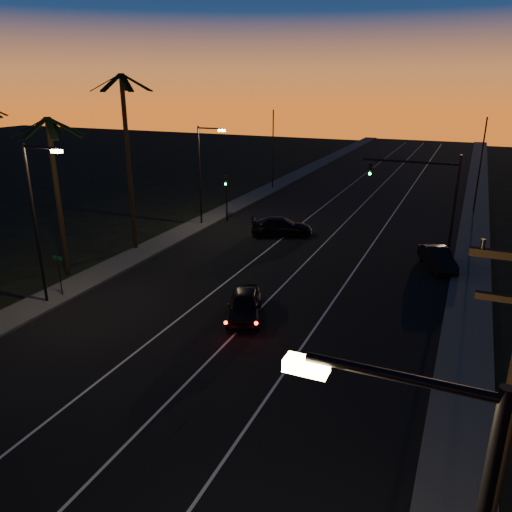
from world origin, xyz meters
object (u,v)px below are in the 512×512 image
at_px(signal_mast, 424,183).
at_px(cross_car, 281,226).
at_px(lead_car, 244,305).
at_px(utility_pole, 502,447).
at_px(right_car, 437,258).

xyz_separation_m(signal_mast, cross_car, (-10.56, -2.12, -4.04)).
bearing_deg(cross_car, lead_car, -76.66).
height_order(utility_pole, cross_car, utility_pole).
relative_size(signal_mast, lead_car, 1.39).
bearing_deg(lead_car, utility_pole, -48.25).
height_order(utility_pole, right_car, utility_pole).
bearing_deg(utility_pole, signal_mast, 98.47).
height_order(lead_car, cross_car, lead_car).
relative_size(right_car, cross_car, 0.83).
relative_size(utility_pole, lead_car, 1.96).
height_order(signal_mast, cross_car, signal_mast).
distance_m(utility_pole, cross_car, 31.99).
height_order(signal_mast, right_car, signal_mast).
xyz_separation_m(utility_pole, cross_car, (-15.02, 27.88, -4.57)).
distance_m(signal_mast, cross_car, 11.50).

